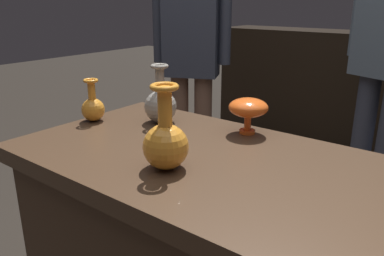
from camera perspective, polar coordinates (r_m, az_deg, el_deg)
The scene contains 5 objects.
vase_centerpiece at distance 0.98m, azimuth -3.92°, elevation -2.03°, with size 0.12×0.12×0.22m.
vase_tall_behind at distance 1.42m, azimuth -14.44°, elevation 3.03°, with size 0.08×0.08×0.15m.
vase_left_accent at distance 1.25m, azimuth 8.33°, elevation 2.87°, with size 0.13×0.13×0.12m.
vase_right_accent at distance 1.36m, azimuth -4.68°, elevation 3.56°, with size 0.11×0.11×0.21m.
visitor_near_left at distance 2.35m, azimuth -0.10°, elevation 11.24°, with size 0.43×0.30×1.57m.
Camera 1 is at (0.54, -0.81, 1.22)m, focal length 36.05 mm.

